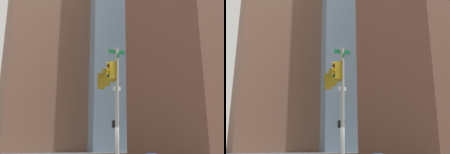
{
  "view_description": "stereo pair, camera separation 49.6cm",
  "coord_description": "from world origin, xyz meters",
  "views": [
    {
      "loc": [
        7.31,
        12.57,
        1.66
      ],
      "look_at": [
        -0.01,
        -1.16,
        5.59
      ],
      "focal_mm": 41.97,
      "sensor_mm": 36.0,
      "label": 1
    },
    {
      "loc": [
        6.87,
        12.8,
        1.66
      ],
      "look_at": [
        -0.01,
        -1.16,
        5.59
      ],
      "focal_mm": 41.97,
      "sensor_mm": 36.0,
      "label": 2
    }
  ],
  "objects": [
    {
      "name": "building_glass_tower",
      "position": [
        -24.89,
        -47.99,
        33.72
      ],
      "size": [
        24.15,
        30.97,
        67.44
      ],
      "primitive_type": "cube",
      "color": "#7A99B2",
      "rests_on": "ground_plane"
    },
    {
      "name": "signal_pole_assembly",
      "position": [
        -0.0,
        -1.42,
        5.09
      ],
      "size": [
        1.45,
        4.55,
        7.17
      ],
      "rotation": [
        0.0,
        0.0,
        4.54
      ],
      "color": "gray",
      "rests_on": "ground_plane"
    },
    {
      "name": "building_brick_nearside",
      "position": [
        -22.98,
        -12.2,
        22.09
      ],
      "size": [
        21.77,
        14.47,
        44.18
      ],
      "primitive_type": "cube",
      "color": "brown",
      "rests_on": "ground_plane"
    },
    {
      "name": "building_brick_farside",
      "position": [
        -12.2,
        -59.44,
        20.5
      ],
      "size": [
        18.55,
        16.63,
        41.01
      ],
      "primitive_type": "cube",
      "color": "#845B47",
      "rests_on": "ground_plane"
    },
    {
      "name": "building_brick_midblock",
      "position": [
        -6.24,
        -42.54,
        17.87
      ],
      "size": [
        17.95,
        14.72,
        35.74
      ],
      "primitive_type": "cube",
      "color": "#845B47",
      "rests_on": "ground_plane"
    }
  ]
}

